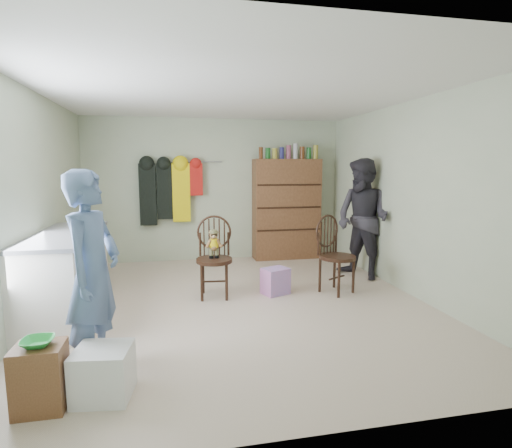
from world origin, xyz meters
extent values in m
plane|color=beige|center=(0.00, 0.00, 0.00)|extent=(5.00, 5.00, 0.00)
plane|color=beige|center=(0.00, 2.50, 1.25)|extent=(4.50, 0.00, 4.50)
plane|color=beige|center=(-2.25, 0.00, 1.25)|extent=(0.00, 5.00, 5.00)
plane|color=beige|center=(2.25, 0.00, 1.25)|extent=(0.00, 5.00, 5.00)
plane|color=white|center=(0.00, 0.00, 2.50)|extent=(5.00, 5.00, 0.00)
cube|color=silver|center=(-1.95, 0.00, 0.45)|extent=(0.60, 1.80, 0.90)
cube|color=slate|center=(-1.95, 0.00, 0.92)|extent=(0.64, 1.86, 0.04)
cylinder|color=#99999E|center=(-1.64, -0.45, 0.54)|extent=(0.02, 0.02, 0.14)
cylinder|color=#99999E|center=(-1.64, 0.45, 0.54)|extent=(0.02, 0.02, 0.14)
cube|color=brown|center=(-1.68, -1.85, 0.23)|extent=(0.32, 0.28, 0.46)
imported|color=green|center=(-1.68, -1.85, 0.49)|extent=(0.21, 0.21, 0.05)
cube|color=white|center=(-1.29, -1.78, 0.18)|extent=(0.43, 0.42, 0.37)
cylinder|color=black|center=(-0.27, 0.32, 0.48)|extent=(0.51, 0.51, 0.05)
cylinder|color=black|center=(-0.44, 0.18, 0.23)|extent=(0.04, 0.04, 0.46)
cylinder|color=black|center=(-0.14, 0.15, 0.23)|extent=(0.04, 0.04, 0.46)
cylinder|color=black|center=(-0.40, 0.50, 0.23)|extent=(0.04, 0.04, 0.46)
cylinder|color=black|center=(-0.10, 0.46, 0.23)|extent=(0.04, 0.04, 0.46)
torus|color=black|center=(-0.25, 0.50, 0.81)|extent=(0.45, 0.08, 0.45)
cylinder|color=black|center=(-0.43, 0.51, 0.66)|extent=(0.03, 0.03, 0.31)
cylinder|color=black|center=(-0.07, 0.47, 0.66)|extent=(0.03, 0.03, 0.31)
cylinder|color=yellow|center=(-0.27, 0.34, 0.70)|extent=(0.12, 0.12, 0.11)
cylinder|color=#475128|center=(-0.27, 0.34, 0.59)|extent=(0.07, 0.07, 0.17)
sphere|color=#9E7042|center=(-0.27, 0.34, 0.80)|extent=(0.10, 0.10, 0.10)
cylinder|color=#475128|center=(-0.27, 0.34, 0.85)|extent=(0.09, 0.09, 0.03)
cube|color=black|center=(-0.27, 0.29, 0.81)|extent=(0.07, 0.01, 0.02)
cylinder|color=black|center=(1.34, 0.17, 0.48)|extent=(0.62, 0.62, 0.05)
cylinder|color=black|center=(1.28, -0.04, 0.23)|extent=(0.04, 0.04, 0.46)
cylinder|color=black|center=(1.55, 0.11, 0.23)|extent=(0.04, 0.04, 0.46)
cylinder|color=black|center=(1.13, 0.24, 0.23)|extent=(0.04, 0.04, 0.46)
cylinder|color=black|center=(1.40, 0.39, 0.23)|extent=(0.04, 0.04, 0.46)
torus|color=black|center=(1.25, 0.33, 0.81)|extent=(0.40, 0.24, 0.45)
cylinder|color=black|center=(1.10, 0.24, 0.66)|extent=(0.03, 0.03, 0.31)
cylinder|color=black|center=(1.42, 0.41, 0.66)|extent=(0.03, 0.03, 0.31)
cube|color=pink|center=(0.53, 0.28, 0.17)|extent=(0.40, 0.36, 0.34)
imported|color=slate|center=(-1.40, -1.38, 0.82)|extent=(0.56, 0.69, 1.64)
imported|color=#2D2B33|center=(1.99, 0.79, 0.89)|extent=(0.98, 1.07, 1.79)
cube|color=brown|center=(1.25, 2.30, 0.90)|extent=(1.20, 0.38, 1.80)
cube|color=black|center=(1.25, 2.11, 0.55)|extent=(1.16, 0.02, 0.03)
cube|color=black|center=(1.25, 2.11, 0.95)|extent=(1.16, 0.02, 0.03)
cube|color=black|center=(1.25, 2.11, 1.35)|extent=(1.16, 0.02, 0.03)
cylinder|color=#592D14|center=(0.75, 2.20, 1.90)|extent=(0.07, 0.07, 0.20)
cylinder|color=#19591E|center=(0.88, 2.20, 1.89)|extent=(0.09, 0.09, 0.19)
cylinder|color=#A59933|center=(1.00, 2.20, 1.89)|extent=(0.09, 0.09, 0.18)
cylinder|color=navy|center=(1.12, 2.20, 1.90)|extent=(0.08, 0.08, 0.20)
cylinder|color=#8C3F59|center=(1.25, 2.20, 1.92)|extent=(0.09, 0.09, 0.24)
cylinder|color=#B2B2B7|center=(1.38, 2.20, 1.93)|extent=(0.08, 0.08, 0.27)
cylinder|color=#592D14|center=(1.50, 2.20, 1.91)|extent=(0.09, 0.09, 0.22)
cylinder|color=#19591E|center=(1.62, 2.20, 1.90)|extent=(0.08, 0.08, 0.20)
cylinder|color=#A59933|center=(1.75, 2.20, 1.92)|extent=(0.08, 0.08, 0.24)
cylinder|color=#99999E|center=(-0.40, 2.44, 1.75)|extent=(1.00, 0.02, 0.02)
cube|color=black|center=(-1.18, 2.38, 1.19)|extent=(0.28, 0.10, 1.05)
cube|color=black|center=(-0.90, 2.38, 1.25)|extent=(0.26, 0.10, 0.95)
cube|color=yellow|center=(-0.62, 2.38, 1.22)|extent=(0.30, 0.10, 1.00)
cube|color=red|center=(-0.36, 2.38, 1.44)|extent=(0.22, 0.10, 0.55)
camera|label=1|loc=(-0.76, -4.64, 1.65)|focal=28.00mm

